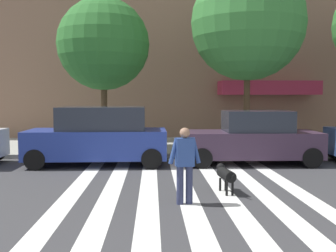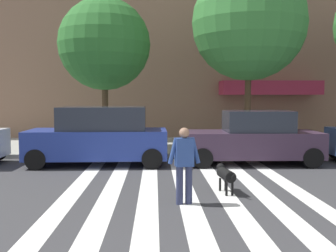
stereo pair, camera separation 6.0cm
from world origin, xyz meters
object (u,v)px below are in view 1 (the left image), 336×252
Objects in this scene: street_tree_middle at (248,24)px; dog_on_leash at (226,174)px; street_tree_nearest at (103,44)px; pedestrian_dog_walker at (185,161)px; parked_car_behind_first at (99,136)px; parked_car_third_in_line at (253,139)px.

street_tree_middle is 6.69× the size of dog_on_leash.
dog_on_leash is at bearing -61.92° from street_tree_nearest.
pedestrian_dog_walker is 1.50m from dog_on_leash.
parked_car_behind_first is at bearing -154.79° from street_tree_middle.
parked_car_behind_first reaches higher than parked_car_third_in_line.
parked_car_third_in_line reaches higher than dog_on_leash.
parked_car_behind_first is 5.53m from pedestrian_dog_walker.
street_tree_nearest is 5.88m from street_tree_middle.
street_tree_nearest is (-0.17, 2.98, 3.45)m from parked_car_behind_first.
street_tree_middle is (0.42, 2.66, 4.36)m from parked_car_third_in_line.
street_tree_nearest is at bearing 176.80° from street_tree_middle.
dog_on_leash is at bearing -107.51° from street_tree_middle.
street_tree_nearest reaches higher than parked_car_behind_first.
parked_car_behind_first is at bearing -86.71° from street_tree_nearest.
street_tree_middle is 8.45m from dog_on_leash.
dog_on_leash is at bearing -48.35° from parked_car_behind_first.
pedestrian_dog_walker is at bearing -112.56° from street_tree_middle.
street_tree_nearest is 5.56× the size of dog_on_leash.
street_tree_nearest reaches higher than parked_car_third_in_line.
pedestrian_dog_walker is (-2.73, -4.93, 0.06)m from parked_car_third_in_line.
street_tree_middle reaches higher than pedestrian_dog_walker.
street_tree_nearest is at bearing 108.59° from pedestrian_dog_walker.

